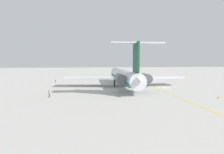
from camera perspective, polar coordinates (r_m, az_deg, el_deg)
ground at (r=68.23m, az=14.00°, el=-2.74°), size 311.44×311.44×0.00m
main_jetliner at (r=67.78m, az=3.48°, el=0.36°), size 44.42×39.59×12.97m
ground_crew_near_nose at (r=90.51m, az=-7.25°, el=-0.07°), size 0.44×0.28×1.75m
ground_crew_near_tail at (r=84.28m, az=-14.90°, el=-0.53°), size 0.45×0.29×1.83m
ground_crew_portside at (r=51.38m, az=-16.43°, el=-3.99°), size 0.29×0.45×1.81m
safety_cone_nose at (r=96.11m, az=10.00°, el=-0.31°), size 0.40×0.40×0.55m
safety_cone_wingtip at (r=53.74m, az=26.52°, el=-4.86°), size 0.40×0.40×0.55m
safety_cone_tail at (r=96.20m, az=12.22°, el=-0.35°), size 0.40×0.40×0.55m
taxiway_centreline at (r=71.39m, az=10.19°, el=-2.33°), size 85.63×1.04×0.01m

